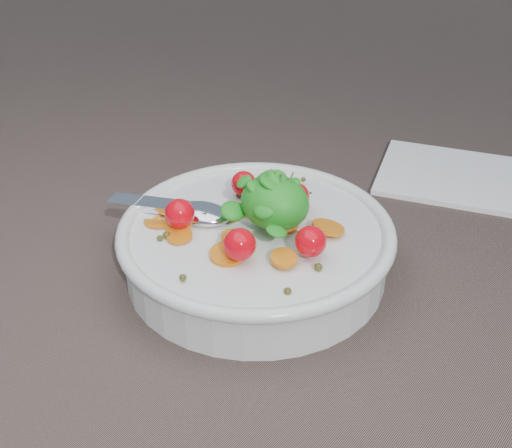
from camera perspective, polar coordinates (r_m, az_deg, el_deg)
The scene contains 3 objects.
ground at distance 0.58m, azimuth 1.83°, elevation -3.76°, with size 6.00×6.00×0.00m, color brown.
bowl at distance 0.56m, azimuth -0.01°, elevation -1.82°, with size 0.26×0.24×0.10m.
napkin at distance 0.76m, azimuth 16.82°, elevation 4.13°, with size 0.15×0.13×0.01m, color white.
Camera 1 is at (0.28, -0.38, 0.35)m, focal length 45.00 mm.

